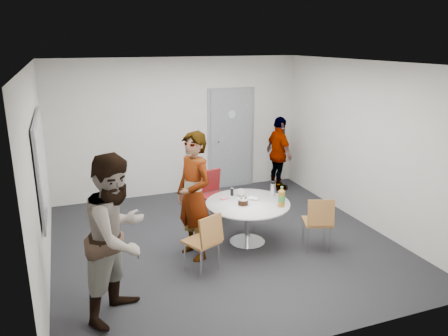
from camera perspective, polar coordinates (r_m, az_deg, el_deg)
name	(u,v)px	position (r m, az deg, el deg)	size (l,w,h in m)	color
floor	(223,242)	(6.85, -0.13, -9.62)	(5.00, 5.00, 0.00)	black
ceiling	(223,63)	(6.17, -0.15, 13.55)	(5.00, 5.00, 0.00)	silver
wall_back	(179,127)	(8.71, -5.90, 5.34)	(5.00, 5.00, 0.00)	beige
wall_left	(38,176)	(6.02, -23.07, -0.93)	(5.00, 5.00, 0.00)	beige
wall_right	(364,144)	(7.59, 17.87, 3.00)	(5.00, 5.00, 0.00)	beige
wall_front	(315,222)	(4.25, 11.76, -6.91)	(5.00, 5.00, 0.00)	beige
door	(231,139)	(9.09, 0.92, 3.81)	(1.02, 0.17, 2.12)	slate
whiteboard	(41,164)	(6.18, -22.75, 0.51)	(0.04, 1.90, 1.25)	gray
table	(250,208)	(6.62, 3.37, -5.18)	(1.27, 1.27, 0.97)	white
chair_near_left	(206,238)	(5.81, -2.41, -9.09)	(0.53, 0.56, 0.83)	brown
chair_near_right	(319,219)	(6.52, 12.28, -6.52)	(0.51, 0.54, 0.84)	brown
chair_far	(213,190)	(7.45, -1.46, -2.94)	(0.50, 0.53, 0.88)	maroon
person_main	(194,196)	(6.11, -3.95, -3.67)	(0.67, 0.44, 1.83)	#A5C6EA
person_left	(118,237)	(4.96, -13.69, -8.70)	(0.91, 0.71, 1.88)	white
person_right	(279,154)	(9.02, 7.19, 1.88)	(0.90, 0.37, 1.53)	black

